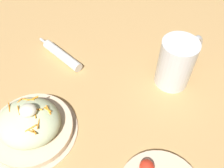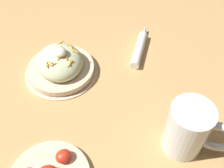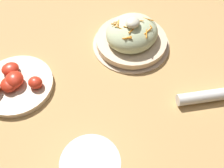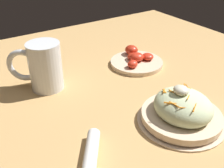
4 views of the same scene
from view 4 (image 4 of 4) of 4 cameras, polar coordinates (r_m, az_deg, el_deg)
The scene contains 5 objects.
ground_plane at distance 0.76m, azimuth 3.70°, elevation -4.31°, with size 1.43×1.43×0.00m, color tan.
salad_plate at distance 0.70m, azimuth 14.76°, elevation -5.54°, with size 0.23×0.23×0.10m.
beer_mug at distance 0.83m, azimuth -14.30°, elevation 3.27°, with size 0.13×0.15×0.15m.
napkin_roll at distance 0.58m, azimuth -4.67°, elevation -15.66°, with size 0.17×0.13×0.03m.
tomato_plate at distance 0.98m, azimuth 5.21°, elevation 5.07°, with size 0.19×0.19×0.05m.
Camera 4 is at (-0.49, 0.38, 0.44)m, focal length 42.75 mm.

